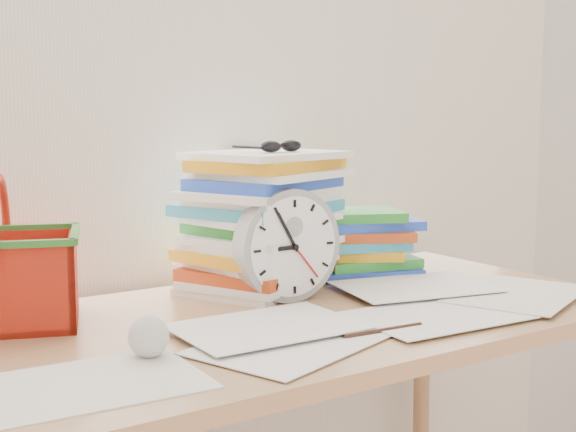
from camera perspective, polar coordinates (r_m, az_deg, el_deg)
curtain at (r=1.83m, az=-7.02°, el=12.58°), size 2.40×0.01×2.50m
desk at (r=1.57m, az=-0.21°, el=-9.63°), size 1.40×0.70×0.75m
paper_stack at (r=1.75m, az=-1.86°, el=-0.28°), size 0.41×0.38×0.30m
clock at (r=1.63m, az=-0.06°, el=-2.09°), size 0.23×0.05×0.23m
sunglasses at (r=1.71m, az=-0.49°, el=5.02°), size 0.14×0.12×0.03m
book_stack at (r=1.90m, az=5.32°, el=-1.90°), size 0.32×0.28×0.15m
basket at (r=1.53m, az=-19.75°, el=-2.43°), size 0.33×0.29×0.27m
crumpled_ball at (r=1.29m, az=-9.92°, el=-8.41°), size 0.07×0.07×0.07m
pen at (r=1.42m, az=6.79°, el=-8.12°), size 0.16×0.03×0.01m
scattered_papers at (r=1.54m, az=-0.21°, el=-6.77°), size 1.26×0.42×0.02m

